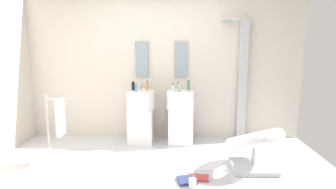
{
  "coord_description": "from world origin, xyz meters",
  "views": [
    {
      "loc": [
        0.28,
        -3.14,
        1.6
      ],
      "look_at": [
        0.15,
        0.55,
        0.95
      ],
      "focal_mm": 29.38,
      "sensor_mm": 36.0,
      "label": 1
    }
  ],
  "objects": [
    {
      "name": "ground_plane",
      "position": [
        0.0,
        0.0,
        -0.02
      ],
      "size": [
        4.8,
        3.6,
        0.04
      ],
      "primitive_type": "cube",
      "color": "silver"
    },
    {
      "name": "rear_partition",
      "position": [
        0.0,
        1.65,
        1.3
      ],
      "size": [
        4.8,
        0.1,
        2.6
      ],
      "primitive_type": "cube",
      "color": "beige",
      "rests_on": "ground_plane"
    },
    {
      "name": "pedestal_sink_left",
      "position": [
        -0.33,
        1.28,
        0.47
      ],
      "size": [
        0.46,
        0.46,
        0.98
      ],
      "color": "white",
      "rests_on": "ground_plane"
    },
    {
      "name": "pedestal_sink_right",
      "position": [
        0.33,
        1.28,
        0.47
      ],
      "size": [
        0.46,
        0.46,
        0.98
      ],
      "color": "white",
      "rests_on": "ground_plane"
    },
    {
      "name": "vanity_mirror_left",
      "position": [
        -0.33,
        1.58,
        1.38
      ],
      "size": [
        0.22,
        0.03,
        0.59
      ],
      "primitive_type": "cube",
      "color": "#8C9EA8"
    },
    {
      "name": "vanity_mirror_right",
      "position": [
        0.33,
        1.58,
        1.38
      ],
      "size": [
        0.22,
        0.03,
        0.59
      ],
      "primitive_type": "cube",
      "color": "#8C9EA8"
    },
    {
      "name": "shower_column",
      "position": [
        1.37,
        1.53,
        1.08
      ],
      "size": [
        0.49,
        0.24,
        2.05
      ],
      "color": "#B7BABF",
      "rests_on": "ground_plane"
    },
    {
      "name": "lounge_chair",
      "position": [
        1.28,
        0.31,
        0.35
      ],
      "size": [
        1.07,
        1.07,
        0.65
      ],
      "color": "#B7BABF",
      "rests_on": "ground_plane"
    },
    {
      "name": "towel_rack",
      "position": [
        -1.33,
        0.41,
        0.63
      ],
      "size": [
        0.37,
        0.22,
        0.95
      ],
      "color": "#B7BABF",
      "rests_on": "ground_plane"
    },
    {
      "name": "area_rug",
      "position": [
        0.39,
        -0.09,
        0.01
      ],
      "size": [
        1.09,
        0.65,
        0.01
      ],
      "primitive_type": "cube",
      "color": "#B2B2B7",
      "rests_on": "ground_plane"
    },
    {
      "name": "magazine_red",
      "position": [
        0.54,
        -0.02,
        0.03
      ],
      "size": [
        0.27,
        0.18,
        0.03
      ],
      "primitive_type": "cube",
      "rotation": [
        0.0,
        0.0,
        -0.12
      ],
      "color": "#B73838",
      "rests_on": "area_rug"
    },
    {
      "name": "magazine_navy",
      "position": [
        0.4,
        -0.09,
        0.03
      ],
      "size": [
        0.25,
        0.26,
        0.03
      ],
      "primitive_type": "cube",
      "rotation": [
        0.0,
        0.0,
        0.21
      ],
      "color": "navy",
      "rests_on": "area_rug"
    },
    {
      "name": "coffee_mug",
      "position": [
        0.46,
        -0.22,
        0.06
      ],
      "size": [
        0.09,
        0.09,
        0.1
      ],
      "primitive_type": "cylinder",
      "color": "white",
      "rests_on": "area_rug"
    },
    {
      "name": "soap_bottle_black",
      "position": [
        -0.46,
        1.35,
        0.95
      ],
      "size": [
        0.05,
        0.05,
        0.14
      ],
      "color": "black",
      "rests_on": "pedestal_sink_left"
    },
    {
      "name": "soap_bottle_green",
      "position": [
        0.46,
        1.35,
        0.96
      ],
      "size": [
        0.05,
        0.05,
        0.17
      ],
      "color": "#59996B",
      "rests_on": "pedestal_sink_right"
    },
    {
      "name": "soap_bottle_blue",
      "position": [
        -0.38,
        1.16,
        0.94
      ],
      "size": [
        0.04,
        0.04,
        0.13
      ],
      "color": "#4C72B7",
      "rests_on": "pedestal_sink_left"
    },
    {
      "name": "soap_bottle_grey",
      "position": [
        0.29,
        1.17,
        0.96
      ],
      "size": [
        0.05,
        0.05,
        0.16
      ],
      "color": "#99999E",
      "rests_on": "pedestal_sink_right"
    },
    {
      "name": "soap_bottle_amber",
      "position": [
        -0.22,
        1.32,
        0.95
      ],
      "size": [
        0.04,
        0.04,
        0.15
      ],
      "color": "#C68C38",
      "rests_on": "pedestal_sink_left"
    },
    {
      "name": "soap_bottle_white",
      "position": [
        0.21,
        1.27,
        0.94
      ],
      "size": [
        0.04,
        0.04,
        0.12
      ],
      "color": "white",
      "rests_on": "pedestal_sink_right"
    }
  ]
}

